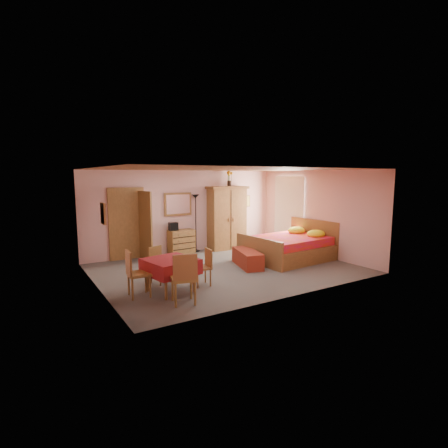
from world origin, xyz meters
TOP-DOWN VIEW (x-y plane):
  - floor at (0.00, 0.00)m, footprint 6.50×6.50m
  - ceiling at (0.00, 0.00)m, footprint 6.50×6.50m
  - wall_back at (0.00, 2.50)m, footprint 6.50×0.10m
  - wall_front at (0.00, -2.50)m, footprint 6.50×0.10m
  - wall_left at (-3.25, 0.00)m, footprint 0.10×5.00m
  - wall_right at (3.25, 0.00)m, footprint 0.10×5.00m
  - doorway at (-1.90, 2.47)m, footprint 1.06×0.12m
  - window at (3.21, 1.20)m, footprint 0.08×1.40m
  - picture_left at (-3.22, -0.60)m, footprint 0.04×0.32m
  - picture_back at (2.35, 2.47)m, footprint 0.30×0.04m
  - chest_of_drawers at (-0.26, 2.26)m, footprint 0.82×0.45m
  - wall_mirror at (-0.26, 2.47)m, footprint 0.92×0.05m
  - stereo at (-0.51, 2.30)m, footprint 0.28×0.21m
  - floor_lamp at (0.29, 2.35)m, footprint 0.29×0.29m
  - wardrobe at (1.36, 2.18)m, footprint 1.37×0.76m
  - sunflower_vase at (1.51, 2.26)m, footprint 0.21×0.21m
  - bed at (2.07, -0.05)m, footprint 2.50×2.03m
  - bench at (0.62, -0.07)m, footprint 0.82×1.38m
  - dining_table at (-1.98, -0.95)m, footprint 1.13×1.13m
  - chair_south at (-2.03, -1.70)m, footprint 0.55×0.55m
  - chair_north at (-1.93, -0.24)m, footprint 0.49×0.49m
  - chair_west at (-2.64, -0.88)m, footprint 0.47×0.47m
  - chair_east at (-1.22, -0.90)m, footprint 0.41×0.41m

SIDE VIEW (x-z plane):
  - floor at x=0.00m, z-range 0.00..0.00m
  - bench at x=0.62m, z-range 0.00..0.43m
  - dining_table at x=-1.98m, z-range 0.00..0.71m
  - chest_of_drawers at x=-0.26m, z-range 0.00..0.76m
  - chair_east at x=-1.22m, z-range 0.00..0.82m
  - chair_north at x=-1.93m, z-range 0.00..0.83m
  - chair_west at x=-2.64m, z-range 0.00..0.96m
  - chair_south at x=-2.03m, z-range 0.00..1.00m
  - bed at x=2.07m, z-range 0.00..1.10m
  - stereo at x=-0.51m, z-range 0.76..1.01m
  - floor_lamp at x=0.29m, z-range 0.00..1.84m
  - doorway at x=-1.90m, z-range -0.05..2.10m
  - wardrobe at x=1.36m, z-range 0.00..2.09m
  - wall_back at x=0.00m, z-range 0.00..2.60m
  - wall_front at x=0.00m, z-range 0.00..2.60m
  - wall_left at x=-3.25m, z-range 0.00..2.60m
  - wall_right at x=3.25m, z-range 0.00..2.60m
  - window at x=3.21m, z-range 0.48..2.42m
  - picture_back at x=2.35m, z-range 1.35..1.75m
  - wall_mirror at x=-0.26m, z-range 1.19..1.91m
  - picture_left at x=-3.22m, z-range 1.49..1.91m
  - sunflower_vase at x=1.51m, z-range 2.09..2.60m
  - ceiling at x=0.00m, z-range 2.60..2.60m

